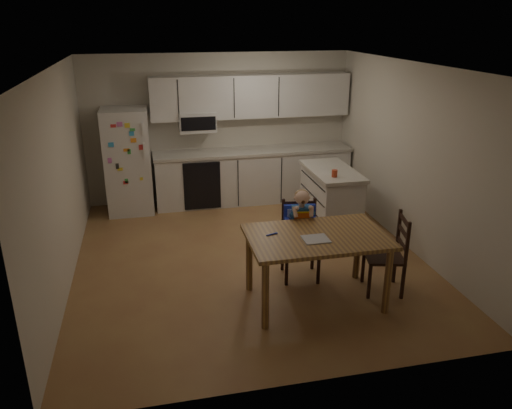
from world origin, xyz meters
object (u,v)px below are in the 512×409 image
object	(u,v)px
dining_table	(317,244)
chair_side	(393,249)
kitchen_island	(331,198)
red_cup	(335,173)
refrigerator	(128,161)
chair_booster	(301,224)

from	to	relation	value
dining_table	chair_side	xyz separation A→B (m)	(0.94, 0.03, -0.17)
kitchen_island	red_cup	size ratio (longest dim) A/B	12.27
dining_table	refrigerator	bearing A→B (deg)	121.55
kitchen_island	red_cup	distance (m)	0.62
red_cup	dining_table	world-z (taller)	red_cup
kitchen_island	dining_table	distance (m)	2.21
dining_table	chair_side	world-z (taller)	chair_side
refrigerator	red_cup	xyz separation A→B (m)	(2.88, -1.70, 0.12)
chair_side	refrigerator	bearing A→B (deg)	-124.53
refrigerator	red_cup	world-z (taller)	refrigerator
red_cup	chair_booster	distance (m)	1.35
red_cup	chair_booster	bearing A→B (deg)	-128.22
refrigerator	chair_side	size ratio (longest dim) A/B	1.79
kitchen_island	red_cup	world-z (taller)	red_cup
kitchen_island	chair_side	bearing A→B (deg)	-89.37
red_cup	chair_booster	xyz separation A→B (m)	(-0.82, -1.04, -0.28)
refrigerator	kitchen_island	size ratio (longest dim) A/B	1.37
chair_booster	chair_side	size ratio (longest dim) A/B	1.20
refrigerator	chair_booster	xyz separation A→B (m)	(2.07, -2.74, -0.16)
dining_table	chair_booster	xyz separation A→B (m)	(0.01, 0.62, -0.02)
refrigerator	dining_table	world-z (taller)	refrigerator
dining_table	chair_side	distance (m)	0.96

